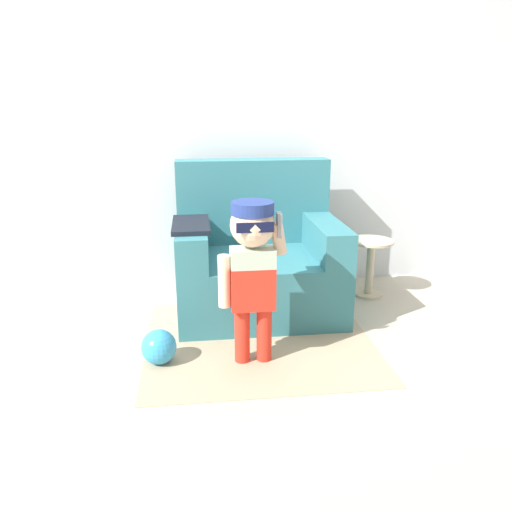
{
  "coord_description": "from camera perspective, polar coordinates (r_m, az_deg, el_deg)",
  "views": [
    {
      "loc": [
        -0.37,
        -3.29,
        1.44
      ],
      "look_at": [
        -0.0,
        -0.35,
        0.52
      ],
      "focal_mm": 35.0,
      "sensor_mm": 36.0,
      "label": 1
    }
  ],
  "objects": [
    {
      "name": "toy_ball",
      "position": [
        2.95,
        -11.04,
        -10.16
      ],
      "size": [
        0.2,
        0.2,
        0.2
      ],
      "color": "#3399D1",
      "rests_on": "ground_plane"
    },
    {
      "name": "wall_back",
      "position": [
        3.94,
        -1.82,
        15.14
      ],
      "size": [
        10.0,
        0.05,
        2.6
      ],
      "color": "silver",
      "rests_on": "ground_plane"
    },
    {
      "name": "person_child",
      "position": [
        2.72,
        -0.43,
        -0.23
      ],
      "size": [
        0.38,
        0.29,
        0.94
      ],
      "color": "red",
      "rests_on": "ground_plane"
    },
    {
      "name": "ground_plane",
      "position": [
        3.61,
        -0.67,
        -6.32
      ],
      "size": [
        10.0,
        10.0,
        0.0
      ],
      "primitive_type": "plane",
      "color": "#BCB29E"
    },
    {
      "name": "rug",
      "position": [
        3.19,
        0.25,
        -9.54
      ],
      "size": [
        1.4,
        1.3,
        0.01
      ],
      "color": "tan",
      "rests_on": "ground_plane"
    },
    {
      "name": "side_table",
      "position": [
        3.9,
        12.94,
        -0.69
      ],
      "size": [
        0.33,
        0.33,
        0.45
      ],
      "color": "beige",
      "rests_on": "ground_plane"
    },
    {
      "name": "armchair",
      "position": [
        3.56,
        0.13,
        -0.48
      ],
      "size": [
        1.14,
        0.89,
        1.04
      ],
      "color": "teal",
      "rests_on": "ground_plane"
    }
  ]
}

